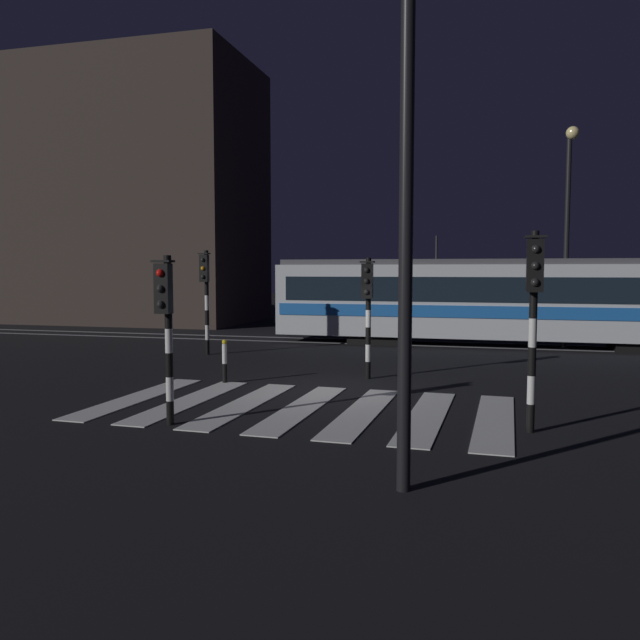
% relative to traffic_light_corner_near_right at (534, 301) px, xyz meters
% --- Properties ---
extents(ground_plane, '(120.00, 120.00, 0.00)m').
position_rel_traffic_light_corner_near_right_xyz_m(ground_plane, '(-4.45, 3.07, -2.33)').
color(ground_plane, black).
extents(rail_near, '(80.00, 0.12, 0.03)m').
position_rel_traffic_light_corner_near_right_xyz_m(rail_near, '(-4.45, 12.53, -2.31)').
color(rail_near, '#59595E').
rests_on(rail_near, ground).
extents(rail_far, '(80.00, 0.12, 0.03)m').
position_rel_traffic_light_corner_near_right_xyz_m(rail_far, '(-4.45, 13.96, -2.31)').
color(rail_far, '#59595E').
rests_on(rail_far, ground).
extents(crosswalk_zebra, '(8.54, 4.98, 0.02)m').
position_rel_traffic_light_corner_near_right_xyz_m(crosswalk_zebra, '(-4.45, 0.92, -2.32)').
color(crosswalk_zebra, silver).
rests_on(crosswalk_zebra, ground).
extents(traffic_light_corner_near_right, '(0.36, 0.42, 3.53)m').
position_rel_traffic_light_corner_near_right_xyz_m(traffic_light_corner_near_right, '(0.00, 0.00, 0.00)').
color(traffic_light_corner_near_right, black).
rests_on(traffic_light_corner_near_right, ground).
extents(traffic_light_median_centre, '(0.36, 0.42, 3.17)m').
position_rel_traffic_light_corner_near_right_xyz_m(traffic_light_median_centre, '(-3.80, 4.77, -0.24)').
color(traffic_light_median_centre, black).
rests_on(traffic_light_median_centre, ground).
extents(traffic_light_kerb_mid_left, '(0.36, 0.42, 3.12)m').
position_rel_traffic_light_corner_near_right_xyz_m(traffic_light_kerb_mid_left, '(-6.40, -1.13, -0.27)').
color(traffic_light_kerb_mid_left, black).
rests_on(traffic_light_kerb_mid_left, ground).
extents(traffic_light_corner_far_left, '(0.36, 0.42, 3.50)m').
position_rel_traffic_light_corner_near_right_xyz_m(traffic_light_corner_far_left, '(-9.94, 8.12, -0.02)').
color(traffic_light_corner_far_left, black).
rests_on(traffic_light_corner_far_left, ground).
extents(street_lamp_trackside_right, '(0.44, 1.21, 7.69)m').
position_rel_traffic_light_corner_near_right_xyz_m(street_lamp_trackside_right, '(1.84, 12.61, 2.50)').
color(street_lamp_trackside_right, black).
rests_on(street_lamp_trackside_right, ground).
extents(street_lamp_near_kerb, '(0.44, 1.21, 6.90)m').
position_rel_traffic_light_corner_near_right_xyz_m(street_lamp_near_kerb, '(-1.77, -3.73, 2.07)').
color(street_lamp_near_kerb, black).
rests_on(street_lamp_near_kerb, ground).
extents(tram, '(17.44, 2.58, 4.15)m').
position_rel_traffic_light_corner_near_right_xyz_m(tram, '(-0.17, 13.24, -0.58)').
color(tram, silver).
rests_on(tram, ground).
extents(bollard_island_edge, '(0.12, 0.12, 1.11)m').
position_rel_traffic_light_corner_near_right_xyz_m(bollard_island_edge, '(-7.17, 3.26, -1.77)').
color(bollard_island_edge, black).
rests_on(bollard_island_edge, ground).
extents(building_backdrop, '(16.41, 8.00, 13.93)m').
position_rel_traffic_light_corner_near_right_xyz_m(building_backdrop, '(-21.54, 20.51, 4.64)').
color(building_backdrop, '#382D28').
rests_on(building_backdrop, ground).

